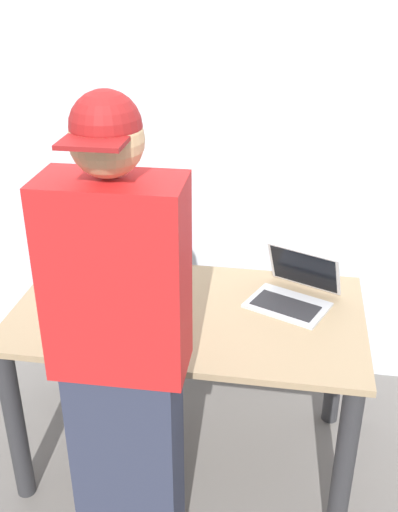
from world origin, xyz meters
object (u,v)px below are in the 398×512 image
at_px(beer_bottle_green, 104,281).
at_px(beer_bottle_dark, 153,262).
at_px(laptop, 294,291).
at_px(person_figure, 123,365).
at_px(beer_bottle_brown, 146,273).
at_px(coffee_mug, 78,295).

xyz_separation_m(beer_bottle_green, beer_bottle_dark, (0.16, 0.17, 0.01)).
bearing_deg(beer_bottle_dark, beer_bottle_green, -133.43).
distance_m(laptop, person_figure, 0.87).
height_order(laptop, beer_bottle_brown, beer_bottle_brown).
bearing_deg(beer_bottle_brown, laptop, 9.30).
height_order(beer_bottle_brown, person_figure, person_figure).
bearing_deg(beer_bottle_dark, beer_bottle_brown, -90.71).
bearing_deg(laptop, beer_bottle_dark, 178.11).
distance_m(beer_bottle_green, beer_bottle_dark, 0.24).
bearing_deg(coffee_mug, beer_bottle_brown, 17.03).
relative_size(beer_bottle_green, person_figure, 0.16).
height_order(beer_bottle_green, beer_bottle_dark, beer_bottle_dark).
bearing_deg(person_figure, beer_bottle_green, 113.08).
bearing_deg(laptop, coffee_mug, -168.25).
xyz_separation_m(laptop, beer_bottle_green, (-0.76, -0.15, 0.06)).
xyz_separation_m(person_figure, coffee_mug, (-0.34, 0.51, -0.08)).
bearing_deg(beer_bottle_brown, person_figure, -83.40).
xyz_separation_m(laptop, beer_bottle_brown, (-0.60, -0.10, 0.08)).
bearing_deg(beer_bottle_green, beer_bottle_brown, 18.81).
height_order(laptop, beer_bottle_green, beer_bottle_green).
height_order(laptop, beer_bottle_dark, beer_bottle_dark).
relative_size(laptop, coffee_mug, 3.53).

